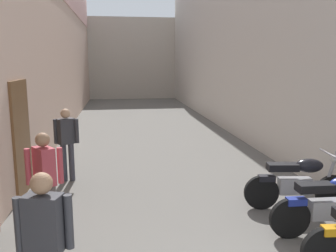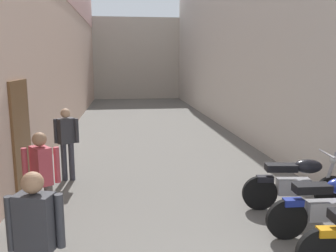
% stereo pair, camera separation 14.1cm
% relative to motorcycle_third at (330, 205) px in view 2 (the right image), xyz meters
% --- Properties ---
extents(ground_plane, '(39.26, 39.26, 0.00)m').
position_rel_motorcycle_third_xyz_m(ground_plane, '(-1.99, 6.51, -0.50)').
color(ground_plane, '#66635E').
extents(building_left, '(0.45, 23.26, 8.49)m').
position_rel_motorcycle_third_xyz_m(building_left, '(-5.12, 8.47, 3.78)').
color(building_left, beige).
rests_on(building_left, ground).
extents(building_right, '(0.45, 23.26, 7.91)m').
position_rel_motorcycle_third_xyz_m(building_right, '(1.14, 8.51, 3.45)').
color(building_right, beige).
rests_on(building_right, ground).
extents(building_far_end, '(8.87, 2.00, 5.50)m').
position_rel_motorcycle_third_xyz_m(building_far_end, '(-1.99, 21.15, 2.25)').
color(building_far_end, beige).
rests_on(building_far_end, ground).
extents(motorcycle_third, '(1.85, 0.58, 1.04)m').
position_rel_motorcycle_third_xyz_m(motorcycle_third, '(0.00, 0.00, 0.00)').
color(motorcycle_third, black).
rests_on(motorcycle_third, ground).
extents(motorcycle_fourth, '(1.85, 0.58, 1.04)m').
position_rel_motorcycle_third_xyz_m(motorcycle_fourth, '(-0.00, 0.99, 0.00)').
color(motorcycle_fourth, black).
rests_on(motorcycle_fourth, ground).
extents(pedestrian_by_doorway, '(0.52, 0.29, 1.57)m').
position_rel_motorcycle_third_xyz_m(pedestrian_by_doorway, '(-3.76, -1.35, 0.42)').
color(pedestrian_by_doorway, '#564C47').
rests_on(pedestrian_by_doorway, ground).
extents(pedestrian_mid_alley, '(0.52, 0.39, 1.57)m').
position_rel_motorcycle_third_xyz_m(pedestrian_mid_alley, '(-4.11, 0.52, 0.42)').
color(pedestrian_mid_alley, '#564C47').
rests_on(pedestrian_mid_alley, ground).
extents(pedestrian_further_down, '(0.52, 0.36, 1.57)m').
position_rel_motorcycle_third_xyz_m(pedestrian_further_down, '(-4.16, 3.10, 0.42)').
color(pedestrian_further_down, '#383842').
rests_on(pedestrian_further_down, ground).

